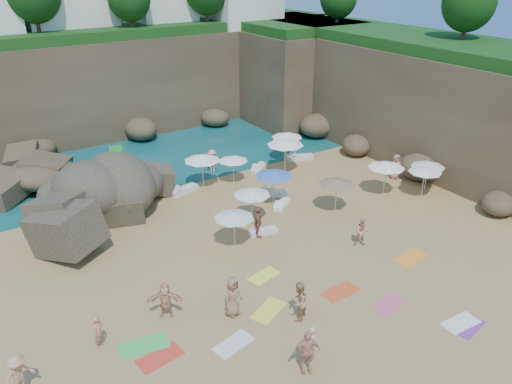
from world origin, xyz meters
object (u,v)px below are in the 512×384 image
person_stand_4 (396,167)px  person_stand_6 (311,345)px  person_stand_1 (299,301)px  person_stand_2 (212,161)px  parasol_1 (202,158)px  lounger_0 (184,190)px  parasol_0 (233,159)px  flag_pole (114,167)px  person_stand_0 (99,332)px  person_stand_5 (165,177)px  person_stand_3 (258,222)px  rock_outcrop (121,219)px  parasol_2 (287,135)px

person_stand_4 → person_stand_6: 18.96m
person_stand_1 → person_stand_2: person_stand_1 is taller
parasol_1 → lounger_0: size_ratio=1.21×
parasol_0 → lounger_0: parasol_0 is taller
person_stand_2 → person_stand_6: 19.20m
parasol_1 → person_stand_4: (11.77, -6.10, -1.19)m
flag_pole → person_stand_0: (-4.90, -11.83, -1.77)m
flag_pole → person_stand_5: 3.87m
person_stand_3 → person_stand_6: 9.58m
person_stand_4 → parasol_1: bearing=171.7°
flag_pole → person_stand_4: 18.71m
person_stand_4 → person_stand_5: bearing=171.4°
rock_outcrop → person_stand_6: bearing=-82.1°
flag_pole → person_stand_6: bearing=-85.0°
person_stand_6 → person_stand_3: bearing=165.1°
parasol_0 → parasol_1: 2.15m
flag_pole → parasol_0: flag_pole is taller
person_stand_0 → person_stand_6: size_ratio=0.90×
parasol_1 → person_stand_1: bearing=-101.8°
rock_outcrop → person_stand_1: (3.25, -12.86, 0.91)m
person_stand_1 → person_stand_3: (2.38, 6.68, -0.00)m
parasol_0 → person_stand_4: parasol_0 is taller
person_stand_2 → person_stand_4: (10.05, -7.95, 0.03)m
person_stand_4 → person_stand_2: bearing=160.7°
parasol_0 → person_stand_5: (-4.28, 1.72, -0.93)m
parasol_1 → person_stand_6: parasol_1 is taller
flag_pole → lounger_0: size_ratio=1.98×
parasol_2 → flag_pole: bearing=-178.8°
person_stand_6 → person_stand_2: bearing=169.1°
parasol_2 → person_stand_5: parasol_2 is taller
person_stand_1 → person_stand_2: bearing=-138.0°
lounger_0 → person_stand_4: (13.24, -6.04, 0.73)m
person_stand_1 → parasol_1: bearing=-133.5°
parasol_2 → parasol_1: bearing=-173.5°
parasol_2 → person_stand_0: 21.79m
flag_pole → person_stand_2: (7.35, 1.26, -1.65)m
person_stand_6 → person_stand_0: bearing=-122.3°
lounger_0 → person_stand_6: person_stand_6 is taller
person_stand_0 → flag_pole: bearing=26.5°
parasol_1 → person_stand_5: 2.83m
rock_outcrop → person_stand_6: (2.10, -15.09, 0.81)m
flag_pole → parasol_2: bearing=1.2°
parasol_2 → lounger_0: size_ratio=1.16×
person_stand_1 → person_stand_6: (-1.16, -2.22, -0.09)m
person_stand_5 → flag_pole: bearing=169.3°
parasol_1 → person_stand_0: parasol_1 is taller
person_stand_2 → person_stand_4: size_ratio=0.97×
person_stand_3 → person_stand_4: size_ratio=1.02×
parasol_0 → parasol_2: size_ratio=0.87×
parasol_2 → person_stand_3: (-8.14, -8.39, -1.09)m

